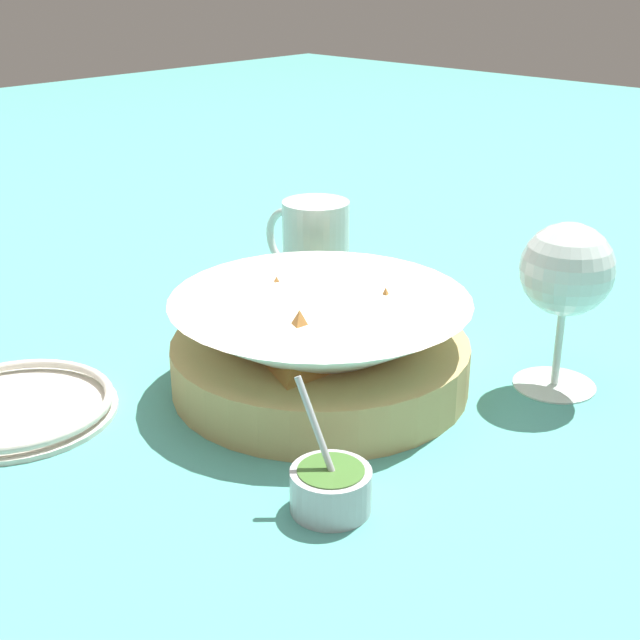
# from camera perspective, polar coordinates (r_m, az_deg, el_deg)

# --- Properties ---
(ground_plane) EXTENTS (4.00, 4.00, 0.00)m
(ground_plane) POSITION_cam_1_polar(r_m,az_deg,el_deg) (0.80, 1.67, -4.94)
(ground_plane) COLOR teal
(food_basket) EXTENTS (0.27, 0.27, 0.10)m
(food_basket) POSITION_cam_1_polar(r_m,az_deg,el_deg) (0.80, -0.03, -1.84)
(food_basket) COLOR tan
(food_basket) RESTS_ON ground_plane
(sauce_cup) EXTENTS (0.06, 0.06, 0.10)m
(sauce_cup) POSITION_cam_1_polar(r_m,az_deg,el_deg) (0.64, 0.69, -10.64)
(sauce_cup) COLOR #B7B7BC
(sauce_cup) RESTS_ON ground_plane
(wine_glass) EXTENTS (0.08, 0.08, 0.15)m
(wine_glass) POSITION_cam_1_polar(r_m,az_deg,el_deg) (0.80, 15.49, 2.79)
(wine_glass) COLOR silver
(wine_glass) RESTS_ON ground_plane
(beer_mug) EXTENTS (0.12, 0.08, 0.11)m
(beer_mug) POSITION_cam_1_polar(r_m,az_deg,el_deg) (1.01, -0.36, 4.37)
(beer_mug) COLOR silver
(beer_mug) RESTS_ON ground_plane
(side_plate) EXTENTS (0.17, 0.17, 0.01)m
(side_plate) POSITION_cam_1_polar(r_m,az_deg,el_deg) (0.81, -18.88, -5.26)
(side_plate) COLOR silver
(side_plate) RESTS_ON ground_plane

